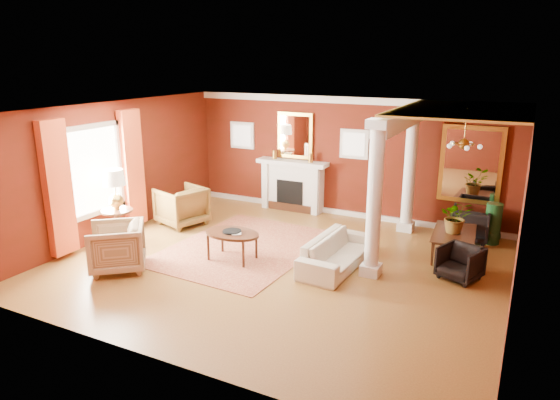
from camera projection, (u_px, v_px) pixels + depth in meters
The scene contains 27 objects.
ground at pixel (279, 264), 9.49m from camera, with size 8.00×8.00×0.00m, color brown.
room_shell at pixel (279, 160), 8.93m from camera, with size 8.04×7.04×2.92m.
fireplace at pixel (292, 185), 12.72m from camera, with size 1.85×0.42×1.29m.
overmantel_mirror at pixel (295, 136), 12.49m from camera, with size 0.95×0.07×1.15m.
flank_window_left at pixel (242, 135), 13.20m from camera, with size 0.70×0.07×0.70m.
flank_window_right at pixel (354, 144), 11.86m from camera, with size 0.70×0.07×0.70m.
left_window at pixel (98, 176), 10.27m from camera, with size 0.21×2.55×2.60m.
column_front at pixel (375, 199), 8.62m from camera, with size 0.36×0.36×2.80m.
column_back at pixel (410, 169), 10.94m from camera, with size 0.36×0.36×2.80m.
header_beam at pixel (401, 120), 9.66m from camera, with size 0.30×3.20×0.32m, color silver.
amber_ceiling at pixel (464, 110), 8.97m from camera, with size 2.30×3.40×0.04m, color gold.
dining_mirror at pixel (471, 165), 10.77m from camera, with size 1.30×0.07×1.70m.
chandelier at pixel (464, 144), 9.16m from camera, with size 0.60×0.62×0.75m.
crown_trim at pixel (346, 100), 11.68m from camera, with size 8.00×0.08×0.16m, color silver.
base_trim at pixel (342, 212), 12.44m from camera, with size 8.00×0.08×0.12m, color silver.
rug at pixel (244, 248), 10.28m from camera, with size 2.72×3.63×0.01m, color maroon.
sofa at pixel (337, 247), 9.25m from camera, with size 1.99×0.58×0.78m, color beige.
armchair_leopard at pixel (182, 204), 11.60m from camera, with size 0.97×0.91×1.00m, color black.
armchair_stripe at pixel (117, 245), 9.10m from camera, with size 0.95×0.88×0.97m, color tan.
coffee_table at pixel (232, 235), 9.55m from camera, with size 1.12×1.12×0.56m.
coffee_book at pixel (232, 227), 9.43m from camera, with size 0.18×0.02×0.25m, color black.
side_table at pixel (115, 194), 10.24m from camera, with size 0.64×0.64×1.59m.
dining_table at pixel (455, 238), 9.74m from camera, with size 1.40×0.49×0.78m, color black.
dining_chair_near at pixel (460, 261), 8.75m from camera, with size 0.65×0.61×0.67m, color black.
dining_chair_far at pixel (470, 222), 10.63m from camera, with size 0.77×0.72×0.79m, color black.
green_urn at pixel (492, 228), 10.45m from camera, with size 0.37×0.37×0.88m.
potted_plant at pixel (457, 206), 9.57m from camera, with size 0.59×0.65×0.51m, color #26591E.
Camera 1 is at (3.97, -7.84, 3.77)m, focal length 32.00 mm.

